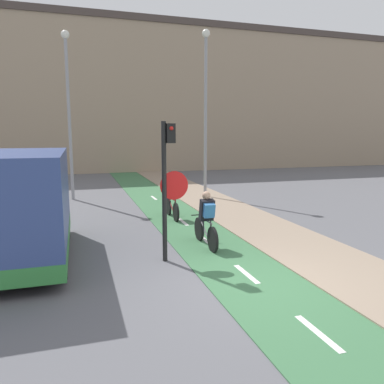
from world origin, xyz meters
TOP-DOWN VIEW (x-y plane):
  - ground_plane at (0.00, 0.00)m, footprint 120.00×120.00m
  - bike_lane at (0.00, 0.01)m, footprint 2.04×60.00m
  - sidewalk_strip at (2.22, 0.00)m, footprint 2.40×60.00m
  - building_row_background at (0.00, 25.03)m, footprint 60.00×5.20m
  - traffic_light_pole at (-1.37, 1.89)m, footprint 0.67×0.26m
  - street_lamp_far at (-3.59, 11.29)m, footprint 0.36×0.36m
  - street_lamp_sidewalk at (2.38, 10.09)m, footprint 0.36×0.36m
  - cyclist_near at (-0.16, 2.65)m, footprint 0.46×1.76m
  - cyclist_far at (-0.20, 6.14)m, footprint 0.46×1.75m
  - van at (-4.63, 2.99)m, footprint 2.00×4.92m

SIDE VIEW (x-z plane):
  - ground_plane at x=0.00m, z-range 0.00..0.00m
  - bike_lane at x=0.00m, z-range 0.00..0.02m
  - sidewalk_strip at x=2.22m, z-range 0.00..0.05m
  - cyclist_far at x=-0.20m, z-range -0.03..1.45m
  - cyclist_near at x=-0.16m, z-range -0.03..1.46m
  - van at x=-4.63m, z-range -0.02..2.54m
  - traffic_light_pole at x=-1.37m, z-range 0.38..3.64m
  - street_lamp_far at x=-3.59m, z-range 0.77..8.14m
  - street_lamp_sidewalk at x=2.38m, z-range 0.78..8.34m
  - building_row_background at x=0.00m, z-range 0.01..11.73m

